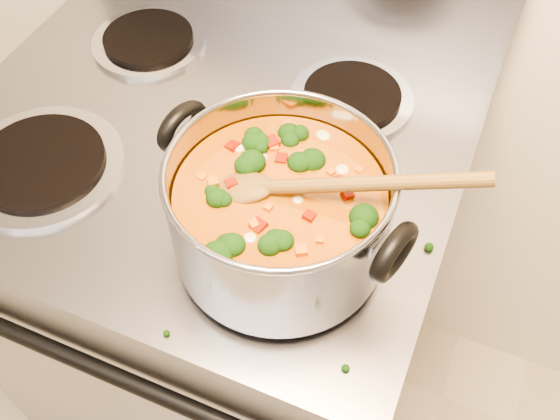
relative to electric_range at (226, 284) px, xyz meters
The scene contains 4 objects.
electric_range is the anchor object (origin of this frame).
stockpot 0.59m from the electric_range, 39.79° to the right, with size 0.33×0.26×0.16m.
wooden_spoon 0.65m from the electric_range, 35.46° to the right, with size 0.31×0.10×0.10m.
cooktop_crumbs 0.52m from the electric_range, 39.22° to the right, with size 0.33×0.22×0.01m.
Camera 1 is at (0.40, 0.59, 1.60)m, focal length 40.00 mm.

